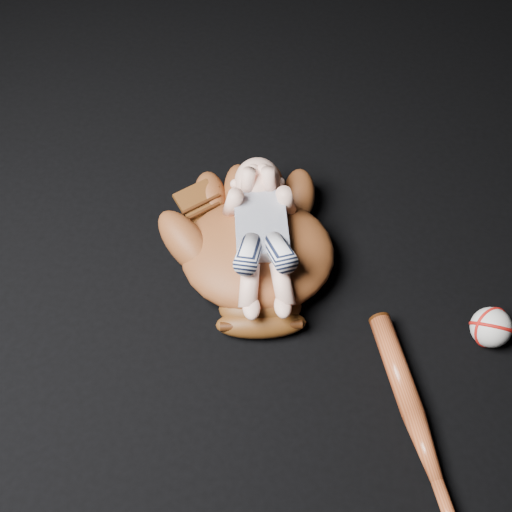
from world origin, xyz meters
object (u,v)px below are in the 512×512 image
baseball_bat (418,428)px  baseball_glove (258,248)px  newborn_baby (262,234)px  baseball (491,327)px

baseball_bat → baseball_glove: bearing=138.4°
baseball_glove → baseball_bat: (0.32, -0.29, -0.05)m
newborn_baby → baseball: size_ratio=4.67×
baseball_glove → baseball_bat: 0.43m
newborn_baby → baseball_bat: size_ratio=0.81×
baseball_glove → baseball_bat: size_ratio=0.99×
newborn_baby → baseball: newborn_baby is taller
baseball_bat → baseball: baseball is taller
baseball_bat → baseball: bearing=60.0°
baseball_glove → newborn_baby: size_ratio=1.22×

